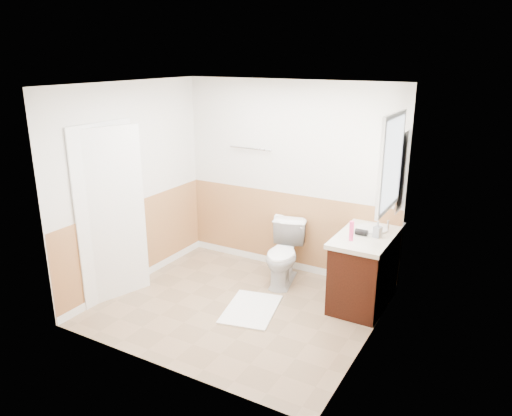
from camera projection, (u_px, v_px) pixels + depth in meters
The scene contains 32 objects.
floor at pixel (238, 307), 5.61m from camera, with size 3.00×3.00×0.00m, color #8C7051.
ceiling at pixel (235, 85), 4.85m from camera, with size 3.00×3.00×0.00m, color white.
wall_back at pixel (289, 178), 6.31m from camera, with size 3.00×3.00×0.00m, color silver.
wall_front at pixel (157, 243), 4.15m from camera, with size 3.00×3.00×0.00m, color silver.
wall_left at pixel (132, 186), 5.93m from camera, with size 3.00×3.00×0.00m, color silver.
wall_right at pixel (373, 227), 4.53m from camera, with size 3.00×3.00×0.00m, color silver.
wainscot_back at pixel (287, 233), 6.53m from camera, with size 3.00×3.00×0.00m, color tan.
wainscot_front at pixel (163, 320), 4.39m from camera, with size 3.00×3.00×0.00m, color tan.
wainscot_left at pixel (137, 243), 6.16m from camera, with size 2.60×2.60×0.00m, color tan.
wainscot_right at pixel (367, 299), 4.76m from camera, with size 2.60×2.60×0.00m, color tan.
toilet at pixel (284, 254), 6.12m from camera, with size 0.43×0.75×0.76m, color white.
bath_mat at pixel (251, 309), 5.55m from camera, with size 0.55×0.80×0.02m, color white.
vanity_cabinet at pixel (366, 270), 5.65m from camera, with size 0.55×1.10×0.80m, color black.
vanity_knob_left at pixel (339, 256), 5.66m from camera, with size 0.03×0.03×0.03m, color silver.
vanity_knob_right at pixel (345, 250), 5.82m from camera, with size 0.03×0.03×0.03m, color #B9B8BF.
countertop at pixel (367, 235), 5.52m from camera, with size 0.60×1.15×0.05m, color beige.
sink_basin at pixel (372, 229), 5.63m from camera, with size 0.36×0.36×0.02m, color silver.
faucet at pixel (388, 226), 5.53m from camera, with size 0.02×0.02×0.14m, color silver.
lotion_bottle at pixel (351, 231), 5.27m from camera, with size 0.05×0.05×0.22m, color #F03E7C.
soap_dispenser at pixel (378, 229), 5.37m from camera, with size 0.08×0.08×0.18m, color gray.
hair_dryer_body at pixel (362, 232), 5.44m from camera, with size 0.07×0.07×0.14m, color black.
hair_dryer_handle at pixel (359, 234), 5.48m from camera, with size 0.03×0.03×0.07m, color black.
mirror_panel at pixel (402, 172), 5.36m from camera, with size 0.02×0.35×0.90m, color silver.
window_frame at pixel (391, 163), 4.88m from camera, with size 0.04×0.80×1.00m, color white.
window_glass at pixel (393, 163), 4.87m from camera, with size 0.01×0.70×0.90m, color white.
door at pixel (113, 215), 5.58m from camera, with size 0.05×0.80×2.04m, color white.
door_frame at pixel (108, 214), 5.62m from camera, with size 0.02×0.92×2.10m, color white.
door_knob at pixel (137, 214), 5.85m from camera, with size 0.06×0.06×0.06m, color silver.
towel_bar at pixel (250, 148), 6.42m from camera, with size 0.02×0.02×0.62m, color silver.
tp_holder_bar at pixel (279, 219), 6.47m from camera, with size 0.02×0.02×0.14m, color silver.
tp_roll at pixel (279, 219), 6.47m from camera, with size 0.11×0.11×0.10m, color white.
tp_sheet at pixel (279, 226), 6.50m from camera, with size 0.10×0.01×0.16m, color white.
Camera 1 is at (2.64, -4.25, 2.79)m, focal length 34.10 mm.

